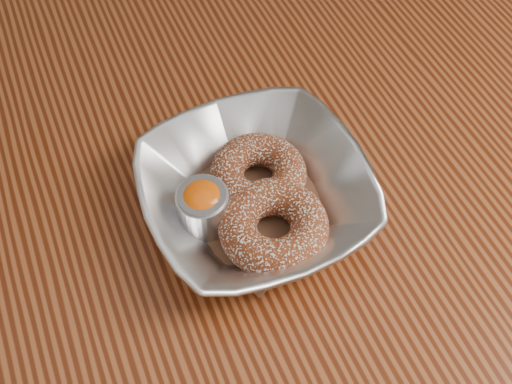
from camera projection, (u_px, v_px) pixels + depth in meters
name	position (u px, v px, depth m)	size (l,w,h in m)	color
ground_plane	(297.00, 361.00, 1.28)	(4.00, 4.00, 0.00)	#565659
table	(327.00, 190.00, 0.74)	(1.20, 0.80, 0.75)	brown
serving_bowl	(256.00, 194.00, 0.59)	(0.22, 0.22, 0.05)	silver
parchment	(256.00, 204.00, 0.60)	(0.14, 0.14, 0.00)	brown
donut_back	(258.00, 174.00, 0.60)	(0.10, 0.10, 0.03)	maroon
donut_front	(274.00, 227.00, 0.56)	(0.11, 0.11, 0.04)	maroon
ramekin	(203.00, 207.00, 0.57)	(0.05, 0.05, 0.05)	silver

